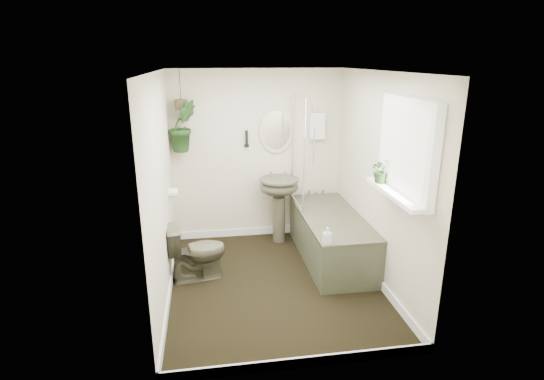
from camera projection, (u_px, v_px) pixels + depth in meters
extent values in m
cube|color=black|center=(274.00, 283.00, 4.79)|extent=(2.30, 2.80, 0.02)
cube|color=white|center=(274.00, 70.00, 4.09)|extent=(2.30, 2.80, 0.02)
cube|color=#EEE2C9|center=(258.00, 156.00, 5.77)|extent=(2.30, 0.02, 2.30)
cube|color=#EEE2C9|center=(305.00, 240.00, 3.11)|extent=(2.30, 0.02, 2.30)
cube|color=#EEE2C9|center=(161.00, 190.00, 4.27)|extent=(0.02, 2.80, 2.30)
cube|color=#EEE2C9|center=(379.00, 180.00, 4.61)|extent=(0.02, 2.80, 2.30)
cube|color=white|center=(274.00, 279.00, 4.77)|extent=(2.30, 2.80, 0.10)
cube|color=white|center=(317.00, 126.00, 5.70)|extent=(0.20, 0.10, 0.35)
ellipsoid|color=beige|center=(276.00, 130.00, 5.66)|extent=(0.46, 0.03, 0.62)
cylinder|color=black|center=(247.00, 139.00, 5.63)|extent=(0.04, 0.04, 0.22)
cylinder|color=white|center=(173.00, 193.00, 5.01)|extent=(0.11, 0.11, 0.11)
cube|color=white|center=(407.00, 148.00, 3.79)|extent=(0.08, 1.00, 0.90)
cube|color=white|center=(395.00, 193.00, 3.91)|extent=(0.18, 1.00, 0.04)
cube|color=white|center=(402.00, 149.00, 3.79)|extent=(0.01, 0.86, 0.76)
imported|color=#41402F|center=(197.00, 251.00, 4.79)|extent=(0.71, 0.49, 0.67)
imported|color=black|center=(382.00, 170.00, 4.15)|extent=(0.24, 0.21, 0.25)
imported|color=black|center=(182.00, 126.00, 5.34)|extent=(0.43, 0.39, 0.65)
imported|color=black|center=(327.00, 235.00, 4.39)|extent=(0.08, 0.08, 0.17)
cylinder|color=#4E4229|center=(181.00, 104.00, 5.26)|extent=(0.16, 0.16, 0.12)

